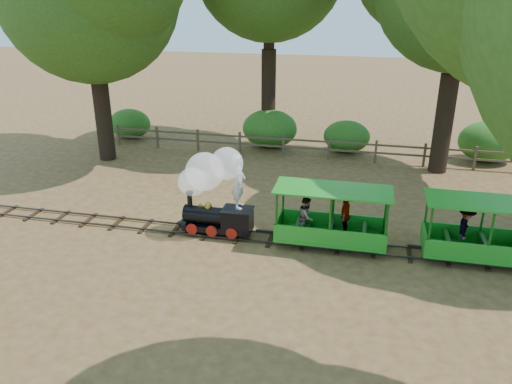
% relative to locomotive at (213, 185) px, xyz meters
% --- Properties ---
extents(ground, '(90.00, 90.00, 0.00)m').
position_rel_locomotive_xyz_m(ground, '(1.78, -0.08, -1.58)').
color(ground, '#9B6E43').
rests_on(ground, ground).
extents(track, '(22.00, 1.00, 0.10)m').
position_rel_locomotive_xyz_m(track, '(1.78, -0.08, -1.52)').
color(track, '#3F3D3A').
rests_on(track, ground).
extents(locomotive, '(2.43, 1.14, 2.79)m').
position_rel_locomotive_xyz_m(locomotive, '(0.00, 0.00, 0.00)').
color(locomotive, black).
rests_on(locomotive, ground).
extents(carriage_front, '(3.27, 1.34, 1.70)m').
position_rel_locomotive_xyz_m(carriage_front, '(3.47, -0.08, -0.82)').
color(carriage_front, green).
rests_on(carriage_front, track).
extents(carriage_rear, '(3.27, 1.34, 1.70)m').
position_rel_locomotive_xyz_m(carriage_rear, '(7.62, -0.05, -0.83)').
color(carriage_rear, green).
rests_on(carriage_rear, track).
extents(fence, '(18.10, 0.10, 1.00)m').
position_rel_locomotive_xyz_m(fence, '(1.78, 7.92, -1.01)').
color(fence, brown).
rests_on(fence, ground).
extents(shrub_west, '(2.10, 1.62, 1.45)m').
position_rel_locomotive_xyz_m(shrub_west, '(-7.22, 9.22, -0.86)').
color(shrub_west, '#2D6B1E').
rests_on(shrub_west, ground).
extents(shrub_mid_w, '(2.57, 1.98, 1.78)m').
position_rel_locomotive_xyz_m(shrub_mid_w, '(-0.11, 9.22, -0.69)').
color(shrub_mid_w, '#2D6B1E').
rests_on(shrub_mid_w, ground).
extents(shrub_mid_e, '(2.10, 1.62, 1.46)m').
position_rel_locomotive_xyz_m(shrub_mid_e, '(3.46, 9.22, -0.86)').
color(shrub_mid_e, '#2D6B1E').
rests_on(shrub_mid_e, ground).
extents(shrub_east, '(2.54, 1.96, 1.76)m').
position_rel_locomotive_xyz_m(shrub_east, '(9.48, 9.22, -0.70)').
color(shrub_east, '#2D6B1E').
rests_on(shrub_east, ground).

